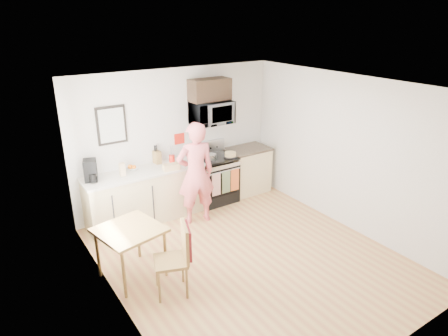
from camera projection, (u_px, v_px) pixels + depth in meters
floor at (249, 257)px, 6.11m from camera, size 4.60×4.60×0.00m
back_wall at (177, 139)px, 7.42m from camera, size 4.00×0.04×2.60m
front_wall at (396, 256)px, 3.85m from camera, size 4.00×0.04×2.60m
left_wall at (114, 216)px, 4.61m from camera, size 0.04×4.60×2.60m
right_wall at (347, 153)px, 6.67m from camera, size 0.04×4.60×2.60m
ceiling at (254, 86)px, 5.17m from camera, size 4.00×4.60×0.04m
window at (94, 174)px, 5.15m from camera, size 0.06×1.40×1.50m
cabinet_left at (146, 196)px, 7.09m from camera, size 2.10×0.60×0.90m
countertop_left at (144, 172)px, 6.91m from camera, size 2.14×0.64×0.04m
cabinet_right at (247, 171)px, 8.24m from camera, size 0.84×0.60×0.90m
countertop_right at (247, 149)px, 8.06m from camera, size 0.88×0.64×0.04m
range at (215, 180)px, 7.81m from camera, size 0.76×0.70×1.16m
microwave at (211, 113)px, 7.41m from camera, size 0.76×0.51×0.42m
upper_cabinet at (210, 90)px, 7.29m from camera, size 0.76×0.35×0.40m
wall_art at (112, 125)px, 6.62m from camera, size 0.50×0.04×0.65m
wall_trivet at (179, 139)px, 7.44m from camera, size 0.20×0.02×0.20m
person at (196, 173)px, 6.86m from camera, size 0.74×0.56×1.83m
dining_table at (130, 234)px, 5.44m from camera, size 0.83×0.83×0.76m
chair at (181, 249)px, 5.15m from camera, size 0.57×0.54×0.99m
knife_block at (157, 157)px, 7.21m from camera, size 0.12×0.16×0.23m
utensil_crock at (172, 155)px, 7.27m from camera, size 0.11×0.11×0.32m
fruit_bowl at (133, 168)px, 6.93m from camera, size 0.20×0.20×0.09m
milk_carton at (122, 169)px, 6.66m from camera, size 0.09×0.09×0.22m
coffee_maker at (91, 171)px, 6.44m from camera, size 0.27×0.33×0.36m
bread_bag at (171, 167)px, 6.93m from camera, size 0.31×0.17×0.11m
cake at (230, 155)px, 7.61m from camera, size 0.27×0.27×0.09m
kettle at (197, 152)px, 7.61m from camera, size 0.17×0.17×0.21m
pot at (211, 157)px, 7.47m from camera, size 0.20×0.33×0.10m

